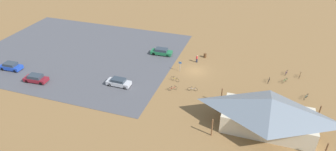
{
  "coord_description": "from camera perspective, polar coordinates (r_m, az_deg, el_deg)",
  "views": [
    {
      "loc": [
        -10.55,
        48.93,
        28.97
      ],
      "look_at": [
        3.93,
        5.27,
        1.2
      ],
      "focal_mm": 31.47,
      "sensor_mm": 36.0,
      "label": 1
    }
  ],
  "objects": [
    {
      "name": "trash_bin",
      "position": [
        62.84,
        7.18,
        3.87
      ],
      "size": [
        0.6,
        0.6,
        0.9
      ],
      "primitive_type": "cylinder",
      "color": "brown",
      "rests_on": "ground"
    },
    {
      "name": "bicycle_green_lone_east",
      "position": [
        57.9,
        21.69,
        -0.92
      ],
      "size": [
        0.98,
        1.47,
        0.81
      ],
      "color": "black",
      "rests_on": "ground"
    },
    {
      "name": "car_green_by_curb",
      "position": [
        63.33,
        -1.27,
        4.65
      ],
      "size": [
        4.61,
        2.01,
        1.42
      ],
      "color": "#1E6B3D",
      "rests_on": "parking_lot_asphalt"
    },
    {
      "name": "lot_sign",
      "position": [
        56.78,
        2.34,
        2.05
      ],
      "size": [
        0.56,
        0.08,
        2.2
      ],
      "color": "#99999E",
      "rests_on": "ground"
    },
    {
      "name": "bike_pavilion",
      "position": [
        44.48,
        18.96,
        -6.76
      ],
      "size": [
        14.87,
        8.41,
        5.24
      ],
      "color": "beige",
      "rests_on": "ground"
    },
    {
      "name": "visitor_near_lot",
      "position": [
        60.55,
        5.61,
        3.29
      ],
      "size": [
        0.36,
        0.36,
        1.62
      ],
      "color": "#2D3347",
      "rests_on": "ground"
    },
    {
      "name": "bicycle_teal_yard_left",
      "position": [
        54.7,
        25.17,
        -3.73
      ],
      "size": [
        0.84,
        1.6,
        0.84
      ],
      "color": "black",
      "rests_on": "ground"
    },
    {
      "name": "bicycle_black_near_sign",
      "position": [
        56.94,
        18.94,
        -0.89
      ],
      "size": [
        0.48,
        1.7,
        0.83
      ],
      "color": "black",
      "rests_on": "ground"
    },
    {
      "name": "bicycle_purple_near_porch",
      "position": [
        60.64,
        21.94,
        0.51
      ],
      "size": [
        0.61,
        1.59,
        0.81
      ],
      "color": "black",
      "rests_on": "ground"
    },
    {
      "name": "parking_lot_asphalt",
      "position": [
        67.26,
        -16.89,
        4.21
      ],
      "size": [
        42.37,
        33.24,
        0.05
      ],
      "primitive_type": "cube",
      "color": "#4C4C51",
      "rests_on": "ground"
    },
    {
      "name": "bicycle_silver_yard_front",
      "position": [
        51.65,
        4.78,
        -2.63
      ],
      "size": [
        1.74,
        0.56,
        0.85
      ],
      "color": "black",
      "rests_on": "ground"
    },
    {
      "name": "bicycle_orange_yard_center",
      "position": [
        60.63,
        24.18,
        0.01
      ],
      "size": [
        0.5,
        1.71,
        0.91
      ],
      "color": "black",
      "rests_on": "ground"
    },
    {
      "name": "car_silver_front_row",
      "position": [
        53.38,
        -9.53,
        -1.28
      ],
      "size": [
        4.39,
        1.76,
        1.41
      ],
      "color": "#BCBCC1",
      "rests_on": "parking_lot_asphalt"
    },
    {
      "name": "car_maroon_inner_stall",
      "position": [
        58.91,
        -24.22,
        -0.51
      ],
      "size": [
        4.45,
        2.09,
        1.43
      ],
      "color": "maroon",
      "rests_on": "parking_lot_asphalt"
    },
    {
      "name": "bicycle_red_trailside",
      "position": [
        51.69,
        0.89,
        -2.5
      ],
      "size": [
        1.42,
        1.0,
        0.8
      ],
      "color": "black",
      "rests_on": "ground"
    },
    {
      "name": "ground",
      "position": [
        57.83,
        5.35,
        0.91
      ],
      "size": [
        160.0,
        160.0,
        0.0
      ],
      "primitive_type": "plane",
      "color": "olive",
      "rests_on": "ground"
    },
    {
      "name": "bicycle_yellow_lone_west",
      "position": [
        54.17,
        1.35,
        -0.73
      ],
      "size": [
        1.76,
        0.62,
        0.88
      ],
      "color": "black",
      "rests_on": "ground"
    },
    {
      "name": "car_blue_mid_lot",
      "position": [
        65.28,
        -28.12,
        1.59
      ],
      "size": [
        4.32,
        2.0,
        1.48
      ],
      "color": "#1E42B2",
      "rests_on": "parking_lot_asphalt"
    }
  ]
}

